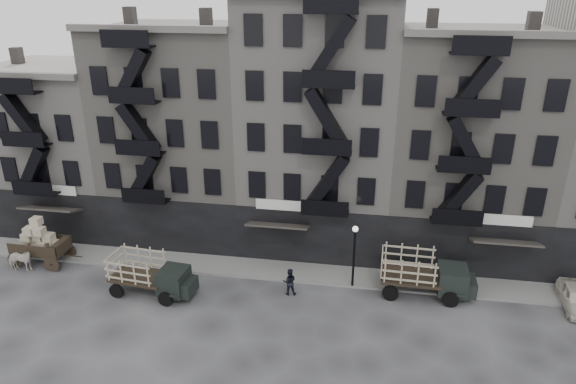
% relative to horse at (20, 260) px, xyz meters
% --- Properties ---
extents(ground, '(140.00, 140.00, 0.00)m').
position_rel_horse_xyz_m(ground, '(18.73, -0.99, -0.80)').
color(ground, '#38383A').
rests_on(ground, ground).
extents(sidewalk, '(55.00, 2.50, 0.15)m').
position_rel_horse_xyz_m(sidewalk, '(18.73, 2.76, -0.73)').
color(sidewalk, slate).
rests_on(sidewalk, ground).
extents(building_west, '(10.00, 11.35, 13.20)m').
position_rel_horse_xyz_m(building_west, '(-1.27, 8.83, 5.20)').
color(building_west, '#9A948E').
rests_on(building_west, ground).
extents(building_midwest, '(10.00, 11.35, 16.20)m').
position_rel_horse_xyz_m(building_midwest, '(8.73, 8.83, 6.70)').
color(building_midwest, gray).
rests_on(building_midwest, ground).
extents(building_center, '(10.00, 11.35, 18.20)m').
position_rel_horse_xyz_m(building_center, '(18.73, 8.83, 7.70)').
color(building_center, '#9A948E').
rests_on(building_center, ground).
extents(building_mideast, '(10.00, 11.35, 16.20)m').
position_rel_horse_xyz_m(building_mideast, '(28.73, 8.83, 6.70)').
color(building_mideast, gray).
rests_on(building_mideast, ground).
extents(lamp_post, '(0.36, 0.36, 4.28)m').
position_rel_horse_xyz_m(lamp_post, '(21.73, 1.61, 1.98)').
color(lamp_post, black).
rests_on(lamp_post, ground).
extents(horse, '(1.94, 0.96, 1.60)m').
position_rel_horse_xyz_m(horse, '(0.00, 0.00, 0.00)').
color(horse, beige).
rests_on(horse, ground).
extents(wagon, '(3.85, 2.16, 3.21)m').
position_rel_horse_xyz_m(wagon, '(0.62, 1.30, 1.03)').
color(wagon, black).
rests_on(wagon, ground).
extents(stake_truck_west, '(5.40, 2.61, 2.63)m').
position_rel_horse_xyz_m(stake_truck_west, '(9.58, -1.01, 0.70)').
color(stake_truck_west, black).
rests_on(stake_truck_west, ground).
extents(stake_truck_east, '(5.66, 2.49, 2.80)m').
position_rel_horse_xyz_m(stake_truck_east, '(26.03, 1.59, 0.80)').
color(stake_truck_east, black).
rests_on(stake_truck_east, ground).
extents(car_east, '(1.69, 3.85, 1.29)m').
position_rel_horse_xyz_m(car_east, '(34.76, 1.61, -0.16)').
color(car_east, beige).
rests_on(car_east, ground).
extents(pedestrian_mid, '(0.93, 0.77, 1.75)m').
position_rel_horse_xyz_m(pedestrian_mid, '(17.96, 0.25, 0.07)').
color(pedestrian_mid, black).
rests_on(pedestrian_mid, ground).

